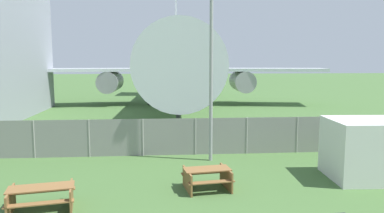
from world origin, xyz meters
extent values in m
cylinder|color=gray|center=(-7.64, 11.05, 0.90)|extent=(0.07, 0.07, 1.80)
cylinder|color=gray|center=(-5.09, 11.05, 0.90)|extent=(0.07, 0.07, 1.80)
cylinder|color=gray|center=(-2.55, 11.05, 0.90)|extent=(0.07, 0.07, 1.80)
cylinder|color=gray|center=(0.00, 11.05, 0.90)|extent=(0.07, 0.07, 1.80)
cylinder|color=gray|center=(2.55, 11.05, 0.90)|extent=(0.07, 0.07, 1.80)
cylinder|color=gray|center=(5.09, 11.05, 0.90)|extent=(0.07, 0.07, 1.80)
cylinder|color=gray|center=(7.64, 11.05, 0.90)|extent=(0.07, 0.07, 1.80)
cube|color=gray|center=(0.00, 11.05, 0.90)|extent=(56.00, 0.01, 1.80)
cylinder|color=silver|center=(-0.09, 30.13, 4.33)|extent=(5.75, 28.35, 4.78)
cone|color=silver|center=(-0.66, 13.65, 4.33)|extent=(4.94, 4.94, 4.78)
cone|color=silver|center=(0.50, 47.21, 4.33)|extent=(4.51, 6.12, 4.30)
cube|color=silver|center=(8.69, 31.24, 3.61)|extent=(13.18, 6.09, 0.30)
cylinder|color=#939399|center=(6.80, 31.73, 2.39)|extent=(2.30, 4.37, 2.15)
cube|color=silver|center=(-8.77, 31.84, 3.61)|extent=(13.04, 5.26, 0.30)
cylinder|color=#939399|center=(-6.86, 32.20, 2.39)|extent=(2.30, 4.37, 2.15)
cube|color=silver|center=(0.36, 43.03, 10.31)|extent=(0.39, 4.31, 7.17)
cube|color=silver|center=(0.35, 42.79, 4.81)|extent=(10.64, 4.19, 0.20)
cylinder|color=#2D2D33|center=(-0.41, 20.97, 0.97)|extent=(0.24, 0.24, 1.94)
cylinder|color=#2D2D33|center=(-0.41, 20.97, 0.28)|extent=(0.32, 0.57, 0.56)
cylinder|color=#2D2D33|center=(2.83, 31.44, 0.97)|extent=(0.24, 0.24, 1.94)
cylinder|color=#2D2D33|center=(2.83, 31.44, 0.28)|extent=(0.32, 0.57, 0.56)
cylinder|color=#2D2D33|center=(-2.91, 31.64, 0.97)|extent=(0.24, 0.24, 1.94)
cylinder|color=#2D2D33|center=(-2.91, 31.64, 0.28)|extent=(0.32, 0.57, 0.56)
cube|color=brown|center=(-5.33, 4.58, 0.74)|extent=(2.05, 1.12, 0.04)
cube|color=brown|center=(-5.43, 5.13, 0.44)|extent=(1.96, 0.65, 0.04)
cube|color=brown|center=(-5.22, 4.03, 0.44)|extent=(1.96, 0.65, 0.04)
cube|color=brown|center=(-4.47, 4.75, 0.37)|extent=(0.33, 1.39, 0.74)
cube|color=brown|center=(-6.18, 4.41, 0.37)|extent=(0.33, 1.39, 0.74)
cube|color=brown|center=(-0.03, 6.09, 0.74)|extent=(1.73, 0.99, 0.04)
cube|color=brown|center=(-0.11, 6.64, 0.44)|extent=(1.66, 0.51, 0.04)
cube|color=brown|center=(0.05, 5.53, 0.44)|extent=(1.66, 0.51, 0.04)
cube|color=brown|center=(0.68, 6.19, 0.37)|extent=(0.26, 1.39, 0.74)
cube|color=brown|center=(-0.75, 5.99, 0.37)|extent=(0.26, 1.39, 0.74)
cylinder|color=#99999E|center=(0.60, 9.94, 4.23)|extent=(0.16, 0.16, 8.46)
camera|label=1|loc=(-1.63, -6.77, 4.60)|focal=35.00mm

